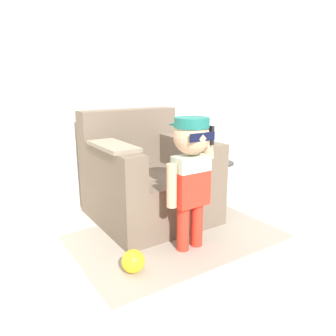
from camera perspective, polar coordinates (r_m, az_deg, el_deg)
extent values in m
plane|color=beige|center=(2.95, -2.52, -8.86)|extent=(10.00, 10.00, 0.00)
cube|color=silver|center=(3.31, -9.20, 16.69)|extent=(10.00, 0.05, 2.60)
cube|color=#6B5B4C|center=(2.90, -3.15, -4.79)|extent=(0.93, 0.96, 0.42)
cube|color=#6B5B4C|center=(3.12, -6.85, 5.40)|extent=(0.93, 0.19, 0.52)
cube|color=#6B5B4C|center=(2.56, -9.40, 0.43)|extent=(0.18, 0.77, 0.28)
cube|color=#6B5B4C|center=(2.93, 4.05, 2.44)|extent=(0.18, 0.77, 0.28)
cube|color=gray|center=(2.52, -9.54, 3.80)|extent=(0.22, 0.53, 0.03)
cylinder|color=red|center=(2.38, 2.62, -10.47)|extent=(0.09, 0.09, 0.34)
cylinder|color=red|center=(2.45, 5.02, -9.75)|extent=(0.09, 0.09, 0.34)
cube|color=red|center=(2.30, 3.97, -3.48)|extent=(0.25, 0.14, 0.25)
cube|color=#B7C6B2|center=(2.25, 4.05, 0.82)|extent=(0.25, 0.14, 0.11)
sphere|color=tan|center=(2.21, 4.13, 5.51)|extent=(0.25, 0.25, 0.25)
cylinder|color=#1E7066|center=(2.20, 4.18, 7.90)|extent=(0.24, 0.24, 0.07)
cube|color=#1E7066|center=(2.29, 2.46, 7.58)|extent=(0.14, 0.11, 0.01)
cube|color=#0F1433|center=(2.12, 6.02, 5.40)|extent=(0.20, 0.01, 0.05)
cylinder|color=tan|center=(2.20, 0.66, -3.11)|extent=(0.07, 0.07, 0.30)
cylinder|color=tan|center=(2.32, 6.96, 3.74)|extent=(0.10, 0.07, 0.18)
cube|color=black|center=(2.29, 7.28, 5.73)|extent=(0.02, 0.07, 0.13)
cylinder|color=#333333|center=(3.36, 8.57, -5.74)|extent=(0.19, 0.19, 0.02)
cylinder|color=#333333|center=(3.30, 8.70, -2.65)|extent=(0.05, 0.05, 0.40)
cylinder|color=#333333|center=(3.25, 8.84, 0.87)|extent=(0.29, 0.29, 0.02)
cube|color=#9E9384|center=(2.64, 1.47, -11.77)|extent=(1.56, 1.04, 0.01)
sphere|color=yellow|center=(2.18, -6.09, -15.86)|extent=(0.15, 0.15, 0.15)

